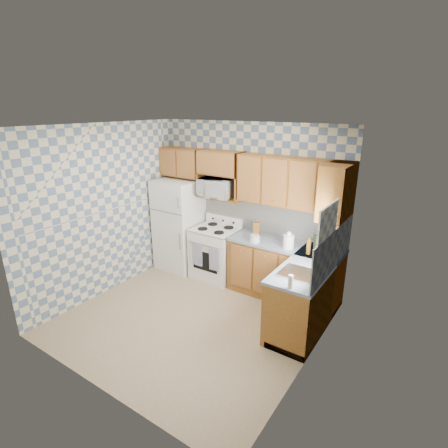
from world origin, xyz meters
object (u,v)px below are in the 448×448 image
(refrigerator, at_px, (179,225))
(microwave, at_px, (216,188))
(stove_body, at_px, (216,253))
(electric_kettle, at_px, (288,242))

(refrigerator, height_order, microwave, microwave)
(stove_body, xyz_separation_m, microwave, (-0.05, 0.10, 1.16))
(stove_body, distance_m, electric_kettle, 1.52)
(refrigerator, bearing_deg, microwave, 9.38)
(microwave, height_order, electric_kettle, microwave)
(stove_body, relative_size, microwave, 1.56)
(microwave, bearing_deg, refrigerator, -177.36)
(stove_body, xyz_separation_m, electric_kettle, (1.40, -0.12, 0.57))
(microwave, distance_m, electric_kettle, 1.58)
(refrigerator, xyz_separation_m, microwave, (0.76, 0.12, 0.77))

